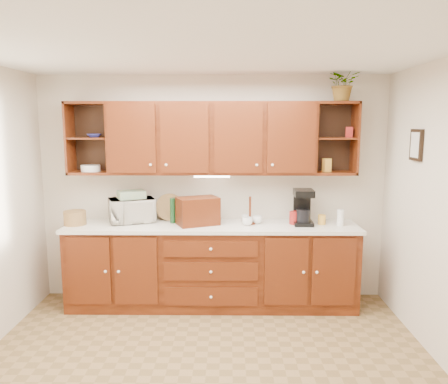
{
  "coord_description": "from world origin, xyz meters",
  "views": [
    {
      "loc": [
        0.19,
        -3.3,
        2.05
      ],
      "look_at": [
        0.14,
        1.15,
        1.35
      ],
      "focal_mm": 35.0,
      "sensor_mm": 36.0,
      "label": 1
    }
  ],
  "objects_px": {
    "bread_box": "(198,211)",
    "potted_plant": "(343,83)",
    "microwave": "(132,210)",
    "coffee_maker": "(303,208)"
  },
  "relations": [
    {
      "from": "bread_box",
      "to": "potted_plant",
      "type": "xyz_separation_m",
      "value": [
        1.57,
        0.09,
        1.39
      ]
    },
    {
      "from": "microwave",
      "to": "bread_box",
      "type": "distance_m",
      "value": 0.77
    },
    {
      "from": "bread_box",
      "to": "potted_plant",
      "type": "relative_size",
      "value": 1.16
    },
    {
      "from": "coffee_maker",
      "to": "potted_plant",
      "type": "relative_size",
      "value": 1.04
    },
    {
      "from": "bread_box",
      "to": "coffee_maker",
      "type": "distance_m",
      "value": 1.17
    },
    {
      "from": "microwave",
      "to": "coffee_maker",
      "type": "relative_size",
      "value": 1.25
    },
    {
      "from": "bread_box",
      "to": "coffee_maker",
      "type": "xyz_separation_m",
      "value": [
        1.17,
        0.04,
        0.04
      ]
    },
    {
      "from": "microwave",
      "to": "potted_plant",
      "type": "relative_size",
      "value": 1.3
    },
    {
      "from": "bread_box",
      "to": "coffee_maker",
      "type": "bearing_deg",
      "value": -21.7
    },
    {
      "from": "coffee_maker",
      "to": "bread_box",
      "type": "bearing_deg",
      "value": -176.34
    }
  ]
}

